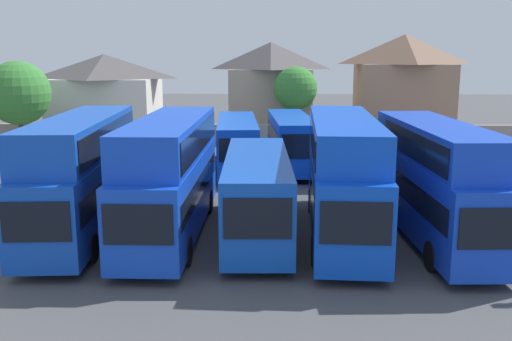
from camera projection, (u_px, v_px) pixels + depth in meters
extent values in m
plane|color=#4C4C4F|center=(262.00, 159.00, 41.81)|extent=(140.00, 140.00, 0.00)
cube|color=gray|center=(263.00, 135.00, 47.88)|extent=(56.00, 0.50, 1.80)
cube|color=blue|center=(83.00, 191.00, 24.23)|extent=(3.31, 11.67, 3.02)
cube|color=black|center=(36.00, 222.00, 18.50)|extent=(2.24, 0.23, 1.36)
cube|color=black|center=(82.00, 183.00, 24.16)|extent=(3.28, 10.75, 0.95)
cube|color=blue|center=(81.00, 136.00, 24.04)|extent=(3.22, 11.09, 1.62)
cube|color=black|center=(81.00, 136.00, 24.04)|extent=(3.27, 10.52, 1.13)
cylinder|color=black|center=(92.00, 248.00, 21.04)|extent=(0.37, 1.12, 1.10)
cylinder|color=black|center=(28.00, 249.00, 20.95)|extent=(0.37, 1.12, 1.10)
cylinder|color=black|center=(127.00, 200.00, 28.04)|extent=(0.37, 1.12, 1.10)
cylinder|color=black|center=(79.00, 200.00, 27.95)|extent=(0.37, 1.12, 1.10)
cube|color=blue|center=(171.00, 193.00, 23.99)|extent=(2.67, 11.54, 3.00)
cube|color=black|center=(138.00, 225.00, 18.25)|extent=(2.29, 0.09, 1.35)
cube|color=black|center=(170.00, 184.00, 23.92)|extent=(2.70, 10.62, 0.94)
cube|color=blue|center=(170.00, 138.00, 23.81)|extent=(2.61, 10.97, 1.61)
cube|color=black|center=(170.00, 138.00, 23.81)|extent=(2.70, 10.39, 1.13)
cylinder|color=black|center=(187.00, 251.00, 20.71)|extent=(0.31, 1.10, 1.10)
cylinder|color=black|center=(122.00, 250.00, 20.79)|extent=(0.31, 1.10, 1.10)
cylinder|color=black|center=(209.00, 201.00, 27.71)|extent=(0.31, 1.10, 1.10)
cylinder|color=black|center=(160.00, 201.00, 27.79)|extent=(0.31, 1.10, 1.10)
cube|color=blue|center=(257.00, 192.00, 23.84)|extent=(2.87, 10.34, 3.10)
cube|color=black|center=(258.00, 219.00, 18.71)|extent=(2.28, 0.14, 1.39)
cube|color=black|center=(257.00, 184.00, 23.77)|extent=(2.89, 9.52, 0.98)
cylinder|color=black|center=(290.00, 248.00, 20.99)|extent=(0.33, 1.11, 1.10)
cylinder|color=black|center=(225.00, 248.00, 20.99)|extent=(0.33, 1.11, 1.10)
cylinder|color=black|center=(282.00, 204.00, 27.23)|extent=(0.33, 1.11, 1.10)
cylinder|color=black|center=(232.00, 204.00, 27.23)|extent=(0.33, 1.11, 1.10)
cube|color=blue|center=(342.00, 191.00, 23.90)|extent=(3.18, 11.83, 3.14)
cube|color=black|center=(356.00, 223.00, 18.09)|extent=(2.29, 0.19, 1.42)
cube|color=black|center=(343.00, 183.00, 23.83)|extent=(3.17, 10.89, 0.99)
cube|color=blue|center=(343.00, 136.00, 23.72)|extent=(3.10, 11.24, 1.50)
cube|color=black|center=(343.00, 136.00, 23.72)|extent=(3.16, 10.66, 1.05)
cylinder|color=black|center=(382.00, 253.00, 20.54)|extent=(0.35, 1.11, 1.10)
cylinder|color=black|center=(315.00, 251.00, 20.73)|extent=(0.35, 1.11, 1.10)
cylinder|color=black|center=(361.00, 202.00, 27.64)|extent=(0.35, 1.11, 1.10)
cylinder|color=black|center=(312.00, 201.00, 27.82)|extent=(0.35, 1.11, 1.10)
cube|color=blue|center=(436.00, 197.00, 23.26)|extent=(3.02, 11.04, 3.01)
cube|color=black|center=(494.00, 229.00, 17.81)|extent=(2.23, 0.18, 1.35)
cube|color=black|center=(436.00, 188.00, 23.19)|extent=(3.02, 10.17, 0.95)
cube|color=blue|center=(437.00, 142.00, 23.07)|extent=(2.94, 10.49, 1.48)
cube|color=black|center=(437.00, 142.00, 23.07)|extent=(3.01, 9.95, 1.04)
cylinder|color=black|center=(497.00, 256.00, 20.22)|extent=(0.35, 1.11, 1.10)
cylinder|color=black|center=(432.00, 256.00, 20.18)|extent=(0.35, 1.11, 1.10)
cylinder|color=black|center=(435.00, 206.00, 26.86)|extent=(0.35, 1.11, 1.10)
cylinder|color=black|center=(386.00, 206.00, 26.82)|extent=(0.35, 1.11, 1.10)
cube|color=blue|center=(185.00, 142.00, 38.00)|extent=(3.15, 11.10, 2.99)
cube|color=black|center=(176.00, 150.00, 32.53)|extent=(2.26, 0.20, 1.35)
cube|color=black|center=(185.00, 136.00, 37.93)|extent=(3.14, 10.22, 0.94)
cylinder|color=black|center=(200.00, 171.00, 34.96)|extent=(0.36, 1.11, 1.10)
cylinder|color=black|center=(161.00, 171.00, 34.90)|extent=(0.36, 1.11, 1.10)
cylinder|color=black|center=(206.00, 152.00, 41.62)|extent=(0.36, 1.11, 1.10)
cylinder|color=black|center=(174.00, 152.00, 41.56)|extent=(0.36, 1.11, 1.10)
cube|color=blue|center=(237.00, 142.00, 37.71)|extent=(3.25, 10.90, 3.01)
cube|color=black|center=(238.00, 150.00, 32.35)|extent=(2.19, 0.24, 1.36)
cube|color=black|center=(237.00, 137.00, 37.63)|extent=(3.23, 10.05, 0.95)
cylinder|color=black|center=(257.00, 171.00, 34.76)|extent=(0.38, 1.12, 1.10)
cylinder|color=black|center=(219.00, 172.00, 34.66)|extent=(0.38, 1.12, 1.10)
cylinder|color=black|center=(252.00, 153.00, 41.28)|extent=(0.38, 1.12, 1.10)
cylinder|color=black|center=(221.00, 153.00, 41.18)|extent=(0.38, 1.12, 1.10)
cube|color=blue|center=(291.00, 140.00, 37.99)|extent=(3.16, 10.33, 3.20)
cube|color=black|center=(300.00, 147.00, 32.91)|extent=(2.14, 0.23, 1.44)
cube|color=black|center=(291.00, 134.00, 37.91)|extent=(3.14, 9.52, 1.01)
cylinder|color=black|center=(314.00, 170.00, 35.23)|extent=(0.38, 1.12, 1.10)
cylinder|color=black|center=(278.00, 170.00, 35.13)|extent=(0.38, 1.12, 1.10)
cylinder|color=black|center=(301.00, 153.00, 41.41)|extent=(0.38, 1.12, 1.10)
cylinder|color=black|center=(271.00, 153.00, 41.31)|extent=(0.38, 1.12, 1.10)
cube|color=blue|center=(340.00, 142.00, 37.75)|extent=(2.62, 11.39, 2.99)
cube|color=black|center=(354.00, 151.00, 32.09)|extent=(2.17, 0.11, 1.34)
cube|color=black|center=(341.00, 137.00, 37.67)|extent=(2.65, 10.48, 0.94)
cylinder|color=black|center=(366.00, 172.00, 34.54)|extent=(0.31, 1.10, 1.10)
cylinder|color=black|center=(329.00, 172.00, 34.57)|extent=(0.31, 1.10, 1.10)
cylinder|color=black|center=(349.00, 153.00, 41.44)|extent=(0.31, 1.10, 1.10)
cylinder|color=black|center=(318.00, 152.00, 41.47)|extent=(0.31, 1.10, 1.10)
cube|color=silver|center=(106.00, 107.00, 53.33)|extent=(9.25, 7.45, 5.38)
pyramid|color=#514C4C|center=(104.00, 66.00, 52.56)|extent=(9.72, 7.82, 2.21)
cube|color=tan|center=(271.00, 102.00, 54.35)|extent=(7.62, 6.18, 6.21)
pyramid|color=#514C4C|center=(271.00, 56.00, 53.47)|extent=(8.00, 6.49, 2.48)
cube|color=#9E7A60|center=(402.00, 100.00, 53.73)|extent=(8.31, 7.07, 6.69)
pyramid|color=brown|center=(405.00, 49.00, 52.78)|extent=(8.72, 7.42, 2.71)
cylinder|color=brown|center=(295.00, 123.00, 50.10)|extent=(0.54, 0.54, 3.33)
sphere|color=#387F33|center=(296.00, 88.00, 49.50)|extent=(3.80, 3.80, 3.80)
cylinder|color=brown|center=(22.00, 133.00, 45.35)|extent=(0.38, 0.38, 2.82)
sphere|color=#387F33|center=(18.00, 93.00, 44.71)|extent=(5.03, 5.03, 5.03)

